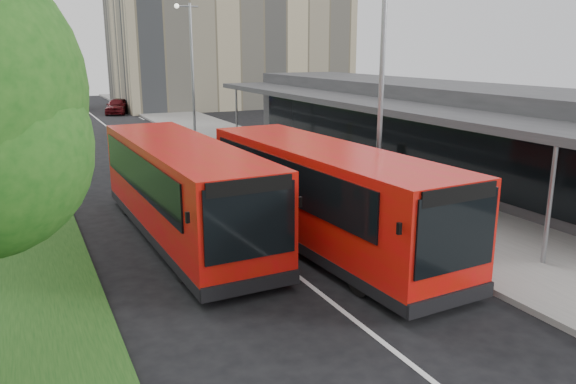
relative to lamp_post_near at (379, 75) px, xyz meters
name	(u,v)px	position (x,y,z in m)	size (l,w,h in m)	color
ground	(285,266)	(-4.12, -2.00, -4.72)	(120.00, 120.00, 0.00)	black
pavement	(233,139)	(1.88, 18.00, -4.64)	(5.00, 80.00, 0.15)	slate
lane_centre_line	(154,163)	(-4.12, 13.00, -4.71)	(0.12, 70.00, 0.01)	silver
kerb_dashes	(195,146)	(-0.82, 17.00, -4.71)	(0.12, 56.00, 0.01)	silver
office_block	(229,12)	(9.88, 40.00, 4.28)	(22.00, 12.00, 18.00)	tan
station_building	(424,126)	(6.74, 6.00, -2.68)	(7.70, 26.00, 4.00)	#2D2D30
lamp_post_near	(379,75)	(0.00, 0.00, 0.00)	(1.44, 0.28, 8.00)	gray
lamp_post_far	(191,62)	(0.00, 20.00, 0.00)	(1.44, 0.28, 8.00)	gray
bus_main	(324,196)	(-2.46, -1.08, -3.25)	(3.09, 10.20, 2.85)	red
bus_second	(182,190)	(-5.82, 1.41, -3.26)	(2.85, 10.11, 2.84)	red
litter_bin	(313,161)	(1.86, 7.62, -4.14)	(0.47, 0.47, 0.85)	#3C2A18
bollard	(228,140)	(0.42, 14.79, -4.09)	(0.15, 0.15, 0.95)	yellow
car_near	(117,106)	(-1.97, 36.33, -4.03)	(1.62, 4.04, 1.37)	#4E0B0F
car_far	(74,103)	(-5.00, 41.69, -4.11)	(1.28, 3.66, 1.21)	navy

